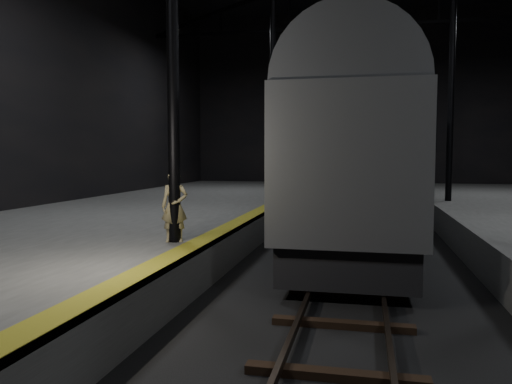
% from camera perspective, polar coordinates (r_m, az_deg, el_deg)
% --- Properties ---
extents(ground, '(44.00, 44.00, 0.00)m').
position_cam_1_polar(ground, '(14.69, 10.91, -7.37)').
color(ground, black).
rests_on(ground, ground).
extents(platform_left, '(9.00, 43.80, 1.00)m').
position_cam_1_polar(platform_left, '(16.57, -16.06, -4.39)').
color(platform_left, '#4F4F4D').
rests_on(platform_left, ground).
extents(tactile_strip, '(0.50, 43.80, 0.01)m').
position_cam_1_polar(tactile_strip, '(14.96, -1.60, -3.18)').
color(tactile_strip, olive).
rests_on(tactile_strip, platform_left).
extents(track, '(2.40, 43.00, 0.24)m').
position_cam_1_polar(track, '(14.68, 10.91, -7.11)').
color(track, '#3F3328').
rests_on(track, ground).
extents(train, '(3.21, 21.49, 5.74)m').
position_cam_1_polar(train, '(20.14, 11.46, 4.90)').
color(train, '#9D9FA4').
rests_on(train, ground).
extents(woman, '(0.67, 0.53, 1.60)m').
position_cam_1_polar(woman, '(11.24, -9.30, -1.62)').
color(woman, tan).
rests_on(woman, platform_left).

